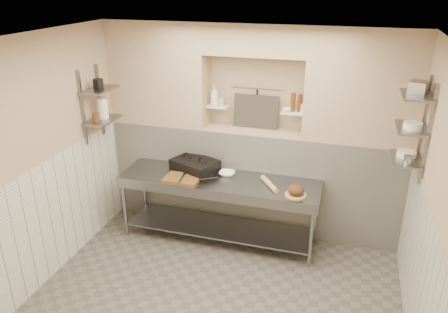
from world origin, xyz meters
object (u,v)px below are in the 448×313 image
at_px(cutting_board, 182,179).
at_px(rolling_pin, 269,184).
at_px(bottle_soap, 214,96).
at_px(mixing_bowl, 227,174).
at_px(jug_left, 103,108).
at_px(bread_loaf, 296,190).
at_px(panini_press, 195,165).
at_px(bowl_alcove, 287,110).
at_px(prep_table, 219,197).

bearing_deg(cutting_board, rolling_pin, 8.54).
distance_m(cutting_board, bottle_soap, 1.18).
xyz_separation_m(cutting_board, mixing_bowl, (0.51, 0.32, 0.01)).
bearing_deg(bottle_soap, rolling_pin, -31.52).
xyz_separation_m(rolling_pin, jug_left, (-2.18, -0.10, 0.81)).
xyz_separation_m(mixing_bowl, bread_loaf, (0.94, -0.31, 0.05)).
distance_m(cutting_board, mixing_bowl, 0.60).
bearing_deg(jug_left, panini_press, 13.05).
distance_m(bottle_soap, bowl_alcove, 0.97).
bearing_deg(bread_loaf, bottle_soap, 150.54).
height_order(mixing_bowl, bottle_soap, bottle_soap).
distance_m(panini_press, bowl_alcove, 1.41).
xyz_separation_m(mixing_bowl, rolling_pin, (0.59, -0.15, 0.01)).
height_order(bread_loaf, jug_left, jug_left).
bearing_deg(panini_press, jug_left, -144.52).
xyz_separation_m(bottle_soap, bowl_alcove, (0.97, 0.02, -0.12)).
bearing_deg(prep_table, rolling_pin, -0.07).
distance_m(panini_press, cutting_board, 0.34).
height_order(cutting_board, bowl_alcove, bowl_alcove).
bearing_deg(bread_loaf, jug_left, 178.66).
height_order(cutting_board, mixing_bowl, mixing_bowl).
bearing_deg(cutting_board, bread_loaf, 0.33).
bearing_deg(bottle_soap, panini_press, -113.17).
xyz_separation_m(rolling_pin, bread_loaf, (0.35, -0.16, 0.04)).
height_order(prep_table, bottle_soap, bottle_soap).
distance_m(rolling_pin, bowl_alcove, 0.98).
bearing_deg(bottle_soap, prep_table, -67.42).
distance_m(bread_loaf, bottle_soap, 1.67).
bearing_deg(panini_press, prep_table, -1.06).
bearing_deg(prep_table, bowl_alcove, 37.15).
bearing_deg(prep_table, mixing_bowl, 65.55).
relative_size(mixing_bowl, bottle_soap, 0.76).
bearing_deg(jug_left, bottle_soap, 26.11).
distance_m(mixing_bowl, bowl_alcove, 1.13).
xyz_separation_m(panini_press, jug_left, (-1.14, -0.26, 0.77)).
distance_m(panini_press, bottle_soap, 0.96).
height_order(prep_table, bread_loaf, bread_loaf).
relative_size(mixing_bowl, bread_loaf, 1.03).
height_order(bread_loaf, bowl_alcove, bowl_alcove).
relative_size(panini_press, rolling_pin, 1.68).
height_order(bottle_soap, jug_left, bottle_soap).
bearing_deg(mixing_bowl, bowl_alcove, 31.44).
bearing_deg(bowl_alcove, mixing_bowl, -148.56).
relative_size(bread_loaf, bowl_alcove, 1.58).
relative_size(bowl_alcove, jug_left, 0.48).
xyz_separation_m(rolling_pin, bottle_soap, (-0.88, 0.54, 0.92)).
height_order(rolling_pin, bread_loaf, bread_loaf).
xyz_separation_m(mixing_bowl, jug_left, (-1.60, -0.25, 0.82)).
distance_m(bottle_soap, jug_left, 1.45).
relative_size(prep_table, bowl_alcove, 20.53).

